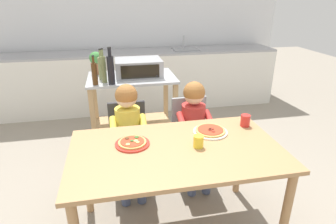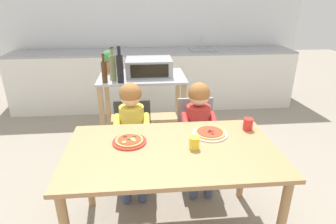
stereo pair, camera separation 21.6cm
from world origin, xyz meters
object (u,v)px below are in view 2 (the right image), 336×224
at_px(dining_chair_left, 133,138).
at_px(pizza_plate_red_rimmed, 129,141).
at_px(potted_herb_plant, 109,60).
at_px(drinking_cup_red, 248,124).
at_px(child_in_yellow_shirt, 132,126).
at_px(bottle_brown_beer, 114,67).
at_px(dining_table, 172,161).
at_px(child_in_red_shirt, 199,123).
at_px(drinking_cup_yellow, 194,143).
at_px(bottle_squat_spirits, 113,66).
at_px(bottle_dark_olive_oil, 104,71).
at_px(pizza_plate_white, 210,133).
at_px(kitchen_island_cart, 143,101).
at_px(dining_chair_right, 196,134).
at_px(toaster_oven, 149,67).
at_px(bottle_clear_vinegar, 120,68).

height_order(dining_chair_left, pizza_plate_red_rimmed, dining_chair_left).
relative_size(potted_herb_plant, drinking_cup_red, 2.63).
distance_m(dining_chair_left, child_in_yellow_shirt, 0.22).
bearing_deg(bottle_brown_beer, dining_table, -68.06).
relative_size(bottle_brown_beer, potted_herb_plant, 1.40).
distance_m(child_in_red_shirt, drinking_cup_yellow, 0.63).
height_order(bottle_squat_spirits, bottle_dark_olive_oil, bottle_squat_spirits).
height_order(pizza_plate_white, drinking_cup_yellow, drinking_cup_yellow).
bearing_deg(potted_herb_plant, bottle_brown_beer, -76.64).
bearing_deg(drinking_cup_yellow, bottle_squat_spirits, 116.19).
bearing_deg(child_in_red_shirt, pizza_plate_red_rimmed, -142.08).
height_order(bottle_dark_olive_oil, dining_table, bottle_dark_olive_oil).
bearing_deg(drinking_cup_red, pizza_plate_white, -169.41).
distance_m(kitchen_island_cart, dining_table, 1.38).
height_order(potted_herb_plant, drinking_cup_red, potted_herb_plant).
xyz_separation_m(bottle_squat_spirits, dining_table, (0.51, -1.33, -0.37)).
distance_m(bottle_brown_beer, dining_chair_right, 1.09).
xyz_separation_m(bottle_squat_spirits, drinking_cup_red, (1.13, -1.09, -0.23)).
xyz_separation_m(dining_table, child_in_red_shirt, (0.31, 0.59, 0.01)).
height_order(bottle_squat_spirits, pizza_plate_red_rimmed, bottle_squat_spirits).
bearing_deg(drinking_cup_red, bottle_squat_spirits, 136.15).
relative_size(toaster_oven, bottle_squat_spirits, 1.56).
height_order(bottle_brown_beer, potted_herb_plant, bottle_brown_beer).
height_order(toaster_oven, bottle_clear_vinegar, bottle_clear_vinegar).
bearing_deg(drinking_cup_yellow, pizza_plate_red_rimmed, 164.47).
bearing_deg(potted_herb_plant, bottle_squat_spirits, -74.92).
bearing_deg(kitchen_island_cart, dining_chair_right, -52.61).
relative_size(bottle_brown_beer, drinking_cup_red, 3.68).
distance_m(bottle_squat_spirits, drinking_cup_yellow, 1.51).
distance_m(toaster_oven, child_in_yellow_shirt, 0.89).
bearing_deg(dining_chair_left, dining_chair_right, 1.08).
xyz_separation_m(child_in_red_shirt, drinking_cup_yellow, (-0.16, -0.60, 0.13)).
bearing_deg(bottle_dark_olive_oil, bottle_squat_spirits, 71.15).
relative_size(toaster_oven, bottle_brown_beer, 1.43).
relative_size(bottle_brown_beer, dining_table, 0.24).
distance_m(potted_herb_plant, drinking_cup_yellow, 1.75).
height_order(bottle_squat_spirits, child_in_red_shirt, bottle_squat_spirits).
bearing_deg(kitchen_island_cart, drinking_cup_red, -53.89).
bearing_deg(bottle_dark_olive_oil, kitchen_island_cart, 31.51).
bearing_deg(dining_chair_right, pizza_plate_red_rimmed, -135.64).
relative_size(bottle_clear_vinegar, pizza_plate_red_rimmed, 1.51).
height_order(bottle_squat_spirits, dining_chair_left, bottle_squat_spirits).
xyz_separation_m(bottle_dark_olive_oil, child_in_red_shirt, (0.88, -0.55, -0.36)).
distance_m(bottle_dark_olive_oil, dining_chair_right, 1.12).
bearing_deg(child_in_red_shirt, dining_chair_right, 90.00).
bearing_deg(drinking_cup_red, child_in_red_shirt, 132.56).
bearing_deg(child_in_yellow_shirt, child_in_red_shirt, 1.07).
bearing_deg(bottle_brown_beer, pizza_plate_white, -51.98).
relative_size(kitchen_island_cart, dining_chair_right, 1.17).
bearing_deg(pizza_plate_red_rimmed, child_in_red_shirt, 37.92).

